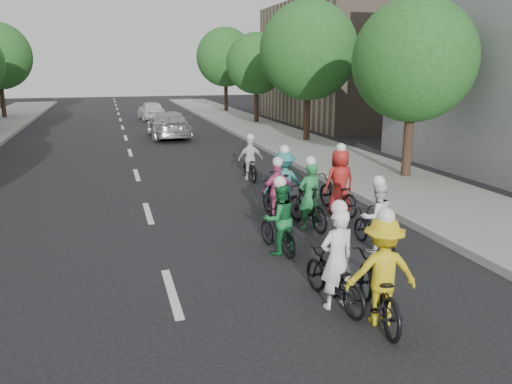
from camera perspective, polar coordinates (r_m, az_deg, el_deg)
name	(u,v)px	position (r m, az deg, el deg)	size (l,w,h in m)	color
ground	(172,293)	(8.85, -9.60, -11.29)	(120.00, 120.00, 0.00)	black
sidewalk_right	(340,161)	(20.36, 9.61, 3.48)	(4.00, 80.00, 0.15)	gray
curb_right	(295,164)	(19.59, 4.47, 3.26)	(0.18, 80.00, 0.18)	#999993
bldg_se	(359,63)	(36.13, 11.70, 14.22)	(10.00, 14.00, 8.00)	gray
tree_r_0	(414,60)	(17.47, 17.61, 14.14)	(4.00, 4.00, 5.97)	black
tree_r_1	(309,51)	(25.47, 6.03, 15.74)	(4.80, 4.80, 6.93)	black
tree_r_2	(256,64)	(33.96, 0.05, 14.47)	(4.00, 4.00, 5.97)	black
tree_r_3	(225,57)	(42.67, -3.51, 15.12)	(4.80, 4.80, 6.93)	black
cyclist_0	(335,272)	(8.19, 8.97, -9.03)	(0.83, 1.77, 1.79)	black
cyclist_1	(279,224)	(10.30, 2.59, -3.70)	(0.81, 1.55, 1.64)	black
cyclist_2	(380,280)	(7.81, 13.96, -9.78)	(1.17, 2.00, 1.81)	black
cyclist_3	(277,196)	(12.58, 2.37, -0.48)	(0.89, 1.72, 1.62)	black
cyclist_4	(338,189)	(13.33, 9.40, 0.38)	(0.89, 1.92, 1.87)	black
cyclist_5	(308,203)	(11.94, 6.01, -1.25)	(0.76, 1.80, 1.76)	black
cyclist_6	(375,224)	(10.74, 13.43, -3.59)	(0.74, 1.61, 1.63)	black
cyclist_7	(283,187)	(13.14, 3.15, 0.62)	(1.13, 1.86, 1.82)	black
cyclist_8	(250,163)	(17.12, -0.71, 3.29)	(0.85, 1.80, 1.58)	black
follow_car_lead	(168,125)	(27.72, -10.00, 7.60)	(2.01, 4.95, 1.44)	#ACADB1
follow_car_trail	(151,110)	(37.49, -11.89, 9.12)	(1.61, 4.01, 1.37)	silver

